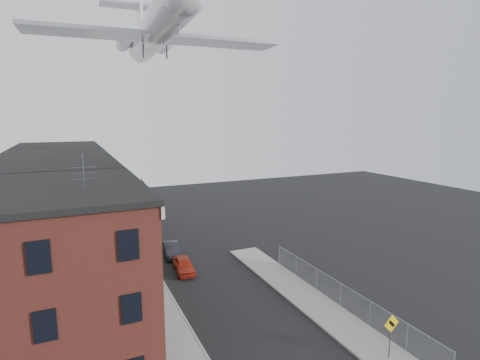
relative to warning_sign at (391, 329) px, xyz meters
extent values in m
cube|color=gray|center=(-11.10, 25.03, -1.82)|extent=(3.00, 62.00, 0.12)
cube|color=gray|center=(-0.10, 7.03, -1.82)|extent=(3.00, 26.00, 0.12)
cube|color=gray|center=(-9.65, 25.03, -1.81)|extent=(0.15, 62.00, 0.14)
cube|color=gray|center=(-1.55, 7.03, -1.81)|extent=(0.15, 26.00, 0.14)
cube|color=#371411|center=(-17.60, 8.03, 3.12)|extent=(10.00, 12.00, 10.00)
cube|color=black|center=(-17.60, 8.03, 8.27)|extent=(10.30, 12.30, 0.30)
cube|color=beige|center=(-12.52, 8.03, 7.82)|extent=(0.16, 12.20, 0.60)
cylinder|color=#515156|center=(-15.60, 6.03, 9.27)|extent=(0.04, 0.04, 2.00)
cube|color=slate|center=(-17.60, 17.53, 3.12)|extent=(10.00, 7.00, 10.00)
cube|color=black|center=(-17.60, 17.53, 8.27)|extent=(10.25, 7.00, 0.30)
cube|color=gray|center=(-11.70, 17.53, -1.33)|extent=(1.80, 6.40, 0.25)
cube|color=beige|center=(-11.70, 17.53, 0.87)|extent=(1.90, 6.50, 0.15)
cube|color=gray|center=(-17.60, 24.53, 3.12)|extent=(10.00, 7.00, 10.00)
cube|color=black|center=(-17.60, 24.53, 8.27)|extent=(10.25, 7.00, 0.30)
cube|color=gray|center=(-11.70, 24.53, -1.33)|extent=(1.80, 6.40, 0.25)
cube|color=beige|center=(-11.70, 24.53, 0.87)|extent=(1.90, 6.50, 0.15)
cube|color=slate|center=(-17.60, 31.53, 3.12)|extent=(10.00, 7.00, 10.00)
cube|color=black|center=(-17.60, 31.53, 8.27)|extent=(10.25, 7.00, 0.30)
cube|color=gray|center=(-11.70, 31.53, -1.33)|extent=(1.80, 6.40, 0.25)
cube|color=beige|center=(-11.70, 31.53, 0.87)|extent=(1.90, 6.50, 0.15)
cube|color=gray|center=(-17.60, 38.53, 3.12)|extent=(10.00, 7.00, 10.00)
cube|color=black|center=(-17.60, 38.53, 8.27)|extent=(10.25, 7.00, 0.30)
cube|color=gray|center=(-11.70, 38.53, -1.33)|extent=(1.80, 6.40, 0.25)
cube|color=beige|center=(-11.70, 38.53, 0.87)|extent=(1.90, 6.50, 0.15)
cube|color=slate|center=(-17.60, 45.53, 3.12)|extent=(10.00, 7.00, 10.00)
cube|color=black|center=(-17.60, 45.53, 8.27)|extent=(10.25, 7.00, 0.30)
cube|color=gray|center=(-11.70, 45.53, -1.33)|extent=(1.80, 6.40, 0.25)
cube|color=beige|center=(-11.70, 45.53, 0.87)|extent=(1.90, 6.50, 0.15)
cylinder|color=gray|center=(1.40, 0.03, -0.93)|extent=(0.06, 0.06, 1.90)
cylinder|color=gray|center=(1.40, 3.03, -0.93)|extent=(0.06, 0.06, 1.90)
cylinder|color=gray|center=(1.40, 6.03, -0.93)|extent=(0.06, 0.06, 1.90)
cylinder|color=gray|center=(1.40, 9.03, -0.93)|extent=(0.06, 0.06, 1.90)
cylinder|color=gray|center=(1.40, 12.03, -0.93)|extent=(0.06, 0.06, 1.90)
cylinder|color=gray|center=(1.40, 15.03, -0.93)|extent=(0.06, 0.06, 1.90)
cube|color=gray|center=(1.40, 6.03, -0.03)|extent=(0.04, 18.00, 0.04)
cube|color=gray|center=(1.40, 6.03, -0.93)|extent=(0.02, 18.00, 1.80)
cylinder|color=#515156|center=(0.00, 0.03, -0.58)|extent=(0.07, 0.07, 2.60)
cube|color=yellow|center=(0.00, -0.01, 0.37)|extent=(1.10, 0.03, 1.10)
cube|color=black|center=(0.00, -0.03, 0.37)|extent=(0.52, 0.02, 0.52)
cylinder|color=black|center=(-11.20, 19.03, 2.62)|extent=(0.26, 0.26, 9.00)
cube|color=black|center=(-11.20, 19.03, 6.42)|extent=(1.80, 0.12, 0.12)
cylinder|color=black|center=(-11.90, 19.03, 6.62)|extent=(0.08, 0.08, 0.25)
cylinder|color=black|center=(-10.50, 19.03, 6.62)|extent=(0.08, 0.08, 0.25)
cylinder|color=black|center=(-11.00, 29.03, -0.68)|extent=(0.24, 0.24, 2.40)
sphere|color=#144211|center=(-11.00, 29.03, 1.72)|extent=(3.20, 3.20, 3.20)
sphere|color=#144211|center=(-10.50, 28.73, 1.16)|extent=(2.24, 2.24, 2.24)
imported|color=#AB2816|center=(-7.40, 17.07, -1.21)|extent=(1.98, 4.10, 1.35)
imported|color=black|center=(-7.40, 21.57, -1.20)|extent=(1.88, 4.27, 1.36)
imported|color=slate|center=(-7.51, 38.69, -1.22)|extent=(2.40, 4.78, 1.33)
cylinder|color=white|center=(-8.47, 20.32, 19.70)|extent=(3.88, 21.33, 2.83)
cone|color=white|center=(-7.94, 30.91, 19.70)|extent=(2.96, 2.79, 2.83)
cube|color=#939399|center=(-8.54, 18.99, 18.82)|extent=(21.38, 4.77, 0.31)
cylinder|color=#939399|center=(-10.21, 27.93, 19.88)|extent=(1.59, 3.60, 1.41)
cylinder|color=#939399|center=(-5.98, 27.72, 19.88)|extent=(1.59, 3.60, 1.41)
cube|color=white|center=(-7.96, 30.47, 22.18)|extent=(0.39, 3.37, 4.95)
cube|color=#939399|center=(-7.92, 31.35, 24.47)|extent=(8.50, 2.71, 0.22)
cylinder|color=#515156|center=(-8.91, 11.49, 18.11)|extent=(0.14, 0.14, 1.06)
camera|label=1|loc=(-16.18, -14.42, 12.07)|focal=28.00mm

